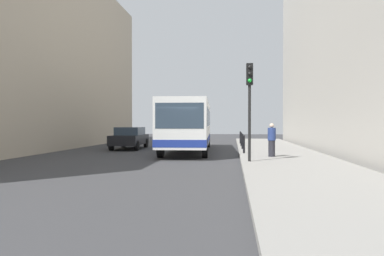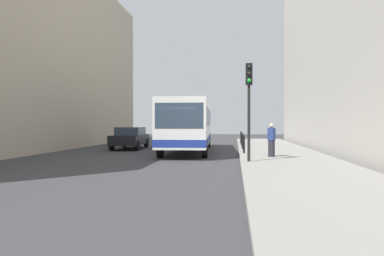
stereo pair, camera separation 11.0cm
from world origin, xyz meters
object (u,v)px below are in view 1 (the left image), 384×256
Objects in this scene: bollard_farthest at (240,137)px; car_beside_bus at (130,137)px; bollard_far at (241,139)px; pedestrian_near_signal at (272,140)px; bus at (188,124)px; bollard_mid at (242,141)px; bollard_near at (244,144)px; traffic_light at (250,93)px.

car_beside_bus is at bearing -147.30° from bollard_farthest.
car_beside_bus reaches higher than bollard_far.
bollard_far is at bearing 10.38° from pedestrian_near_signal.
bus reaches higher than pedestrian_near_signal.
car_beside_bus reaches higher than bollard_farthest.
bollard_mid is at bearing -90.00° from bollard_far.
bus is 11.72× the size of bollard_near.
traffic_light is 4.32× the size of bollard_far.
traffic_light is 13.56m from bollard_farthest.
bollard_far is (-0.10, 10.27, -2.38)m from traffic_light.
traffic_light reaches higher than pedestrian_near_signal.
bollard_mid is at bearing 15.76° from pedestrian_near_signal.
traffic_light is 4.32× the size of bollard_near.
traffic_light reaches higher than bollard_near.
bollard_mid and bollard_farthest have the same top height.
bollard_far is at bearing 90.00° from bollard_mid.
bollard_farthest is (7.58, 4.87, -0.16)m from car_beside_bus.
pedestrian_near_signal reaches higher than car_beside_bus.
bus is 6.98× the size of pedestrian_near_signal.
bollard_farthest is (0.00, 3.08, 0.00)m from bollard_far.
car_beside_bus reaches higher than bollard_mid.
car_beside_bus is 4.72× the size of bollard_farthest.
traffic_light reaches higher than bollard_mid.
pedestrian_near_signal reaches higher than bollard_farthest.
bollard_near is 1.00× the size of bollard_far.
traffic_light reaches higher than bollard_far.
bollard_near is 9.24m from bollard_farthest.
bus is at bearing -116.82° from bollard_farthest.
car_beside_bus is 2.81× the size of pedestrian_near_signal.
car_beside_bus is 9.01m from bollard_farthest.
bollard_farthest is 11.17m from pedestrian_near_signal.
bollard_mid is at bearing 90.00° from bollard_near.
car_beside_bus is at bearing 150.04° from bollard_near.
bollard_mid is 5.10m from pedestrian_near_signal.
car_beside_bus is at bearing 132.19° from traffic_light.
traffic_light reaches higher than bollard_farthest.
pedestrian_near_signal is (1.26, -1.86, 0.32)m from bollard_near.
bollard_farthest is 0.60× the size of pedestrian_near_signal.
bus is 11.72× the size of bollard_farthest.
pedestrian_near_signal reaches higher than bollard_near.
bollard_far is at bearing -90.00° from bollard_farthest.
bollard_far is 0.60× the size of pedestrian_near_signal.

